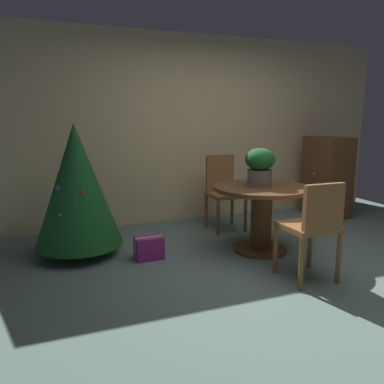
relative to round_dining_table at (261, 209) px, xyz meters
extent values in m
plane|color=slate|center=(-0.10, -0.57, -0.48)|extent=(6.60, 6.60, 0.00)
cube|color=beige|center=(-0.10, 1.63, 0.82)|extent=(6.00, 0.10, 2.60)
cylinder|color=brown|center=(0.00, 0.00, -0.46)|extent=(0.59, 0.59, 0.04)
cylinder|color=brown|center=(0.00, 0.00, -0.12)|extent=(0.23, 0.23, 0.65)
cylinder|color=brown|center=(0.00, 0.00, 0.23)|extent=(1.05, 1.05, 0.04)
cylinder|color=#665B51|center=(-0.02, 0.03, 0.34)|extent=(0.27, 0.27, 0.18)
ellipsoid|color=#195623|center=(-0.02, 0.03, 0.55)|extent=(0.33, 0.33, 0.24)
sphere|color=red|center=(-0.01, -0.05, 0.56)|extent=(0.08, 0.08, 0.08)
sphere|color=red|center=(-0.08, -0.04, 0.60)|extent=(0.07, 0.07, 0.07)
sphere|color=red|center=(-0.08, 0.10, 0.58)|extent=(0.06, 0.06, 0.06)
cylinder|color=brown|center=(-0.20, -0.60, -0.25)|extent=(0.04, 0.04, 0.47)
cylinder|color=brown|center=(0.20, -0.60, -0.25)|extent=(0.04, 0.04, 0.47)
cylinder|color=brown|center=(-0.20, -1.00, -0.25)|extent=(0.04, 0.04, 0.47)
cylinder|color=brown|center=(0.20, -1.00, -0.25)|extent=(0.04, 0.04, 0.47)
cube|color=brown|center=(0.00, -0.80, 0.01)|extent=(0.45, 0.44, 0.05)
cube|color=brown|center=(0.00, -0.99, 0.24)|extent=(0.40, 0.05, 0.40)
cylinder|color=brown|center=(0.20, 0.70, -0.26)|extent=(0.04, 0.04, 0.45)
cylinder|color=brown|center=(-0.20, 0.70, -0.26)|extent=(0.04, 0.04, 0.45)
cylinder|color=brown|center=(0.20, 1.08, -0.26)|extent=(0.04, 0.04, 0.45)
cylinder|color=brown|center=(-0.20, 1.08, -0.26)|extent=(0.04, 0.04, 0.45)
cube|color=brown|center=(0.00, 0.89, -0.01)|extent=(0.44, 0.42, 0.05)
cube|color=brown|center=(0.00, 1.08, 0.26)|extent=(0.39, 0.05, 0.48)
cylinder|color=brown|center=(-1.90, 0.61, -0.43)|extent=(0.10, 0.10, 0.12)
cone|color=#195623|center=(-1.90, 0.61, 0.28)|extent=(0.92, 0.92, 1.30)
sphere|color=#2D51A8|center=(-2.09, 0.49, 0.29)|extent=(0.06, 0.06, 0.06)
sphere|color=red|center=(-1.67, 0.79, 0.09)|extent=(0.05, 0.05, 0.05)
sphere|color=red|center=(-1.95, 0.69, 0.63)|extent=(0.06, 0.06, 0.06)
sphere|color=red|center=(-1.87, 0.37, 0.25)|extent=(0.05, 0.05, 0.05)
sphere|color=gold|center=(-2.08, 0.38, 0.03)|extent=(0.06, 0.06, 0.06)
cube|color=#9E287A|center=(-1.23, 0.21, -0.37)|extent=(0.29, 0.19, 0.24)
cube|color=silver|center=(-1.23, 0.21, -0.37)|extent=(0.30, 0.03, 0.24)
cube|color=brown|center=(1.75, 1.02, 0.11)|extent=(0.44, 0.67, 1.19)
sphere|color=#B29338|center=(1.52, 1.02, 0.17)|extent=(0.04, 0.04, 0.04)
camera|label=1|loc=(-2.22, -3.58, 0.99)|focal=36.12mm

